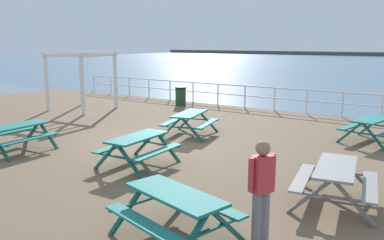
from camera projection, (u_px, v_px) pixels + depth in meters
ground_plane at (155, 144)px, 12.86m from camera, size 30.00×24.00×0.20m
seaward_railing at (260, 94)px, 18.97m from camera, size 23.07×0.07×1.08m
picnic_table_near_left at (175, 204)px, 6.36m from camera, size 2.10×1.88×0.80m
picnic_table_near_right at (190, 118)px, 13.56m from camera, size 1.89×2.10×0.80m
picnic_table_mid_centre at (373, 124)px, 12.57m from camera, size 1.84×2.06×0.80m
picnic_table_far_left at (336, 175)px, 7.74m from camera, size 1.82×2.05×0.80m
picnic_table_far_right at (17, 132)px, 11.54m from camera, size 1.60×1.86×0.80m
picnic_table_seaward at (138, 143)px, 10.19m from camera, size 1.63×1.88×0.80m
visitor at (262, 186)px, 6.14m from camera, size 0.34×0.50×1.66m
lattice_pergola at (81, 67)px, 18.57m from camera, size 2.65×2.77×2.70m
litter_bin at (181, 96)px, 19.95m from camera, size 0.55×0.55×0.95m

